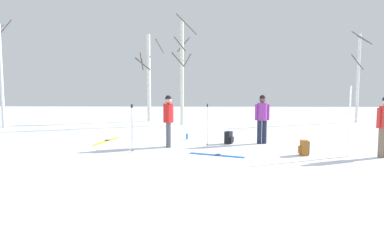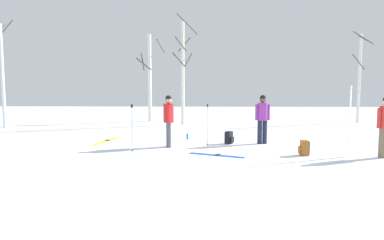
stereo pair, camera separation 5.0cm
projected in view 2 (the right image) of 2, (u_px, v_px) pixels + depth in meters
name	position (u px, v px, depth m)	size (l,w,h in m)	color
ground_plane	(211.00, 167.00, 8.01)	(60.00, 60.00, 0.00)	white
person_0	(169.00, 118.00, 10.72)	(0.34, 0.52, 1.72)	#4C4C56
person_2	(263.00, 116.00, 11.40)	(0.52, 0.34, 1.72)	#1E2338
ski_pair_planted_0	(350.00, 122.00, 9.09)	(0.12, 0.16, 2.00)	white
ski_pair_lying_0	(216.00, 155.00, 9.37)	(1.60, 0.79, 0.05)	blue
ski_pair_lying_1	(107.00, 141.00, 12.04)	(0.53, 1.91, 0.05)	yellow
ski_poles_0	(207.00, 124.00, 10.78)	(0.07, 0.26, 1.43)	#B2B2BC
ski_poles_1	(132.00, 127.00, 9.76)	(0.07, 0.22, 1.46)	#B2B2BC
backpack_0	(304.00, 148.00, 9.38)	(0.30, 0.27, 0.44)	#99591E
backpack_1	(229.00, 138.00, 11.43)	(0.34, 0.33, 0.44)	black
water_bottle_0	(187.00, 137.00, 12.50)	(0.07, 0.07, 0.22)	#1E72BF
birch_tree_0	(2.00, 73.00, 16.27)	(1.27, 1.34, 5.44)	silver
birch_tree_1	(150.00, 76.00, 19.67)	(1.67, 1.46, 5.24)	silver
birch_tree_2	(183.00, 71.00, 17.52)	(1.39, 1.36, 5.79)	silver
birch_tree_3	(360.00, 76.00, 18.82)	(1.17, 0.73, 5.23)	white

